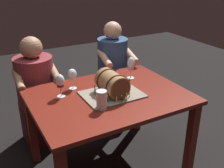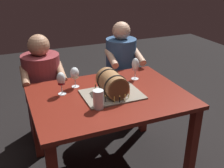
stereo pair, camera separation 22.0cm
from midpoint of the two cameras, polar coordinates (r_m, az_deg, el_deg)
name	(u,v)px [view 2 (the right image)]	position (r m, az deg, el deg)	size (l,w,h in m)	color
ground_plane	(109,166)	(2.66, 1.92, -16.86)	(8.00, 8.00, 0.00)	black
dining_table	(109,106)	(2.30, 2.14, -4.76)	(1.27, 0.95, 0.75)	maroon
barrel_cake	(112,85)	(2.20, 2.86, -0.31)	(0.48, 0.36, 0.21)	gray
wine_glass_red	(61,80)	(2.22, -7.89, 0.85)	(0.07, 0.07, 0.19)	white
wine_glass_white	(75,74)	(2.34, -5.21, 2.12)	(0.08, 0.08, 0.18)	white
wine_glass_rose	(135,65)	(2.52, 7.43, 3.85)	(0.07, 0.07, 0.21)	white
beer_pint	(98,100)	(2.01, 0.24, -3.42)	(0.08, 0.08, 0.15)	white
person_seated_left	(44,92)	(2.84, -12.00, -1.61)	(0.42, 0.49, 1.13)	#4C1B1E
person_seated_right	(121,78)	(3.09, 3.88, 1.15)	(0.40, 0.49, 1.19)	#1B2D46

